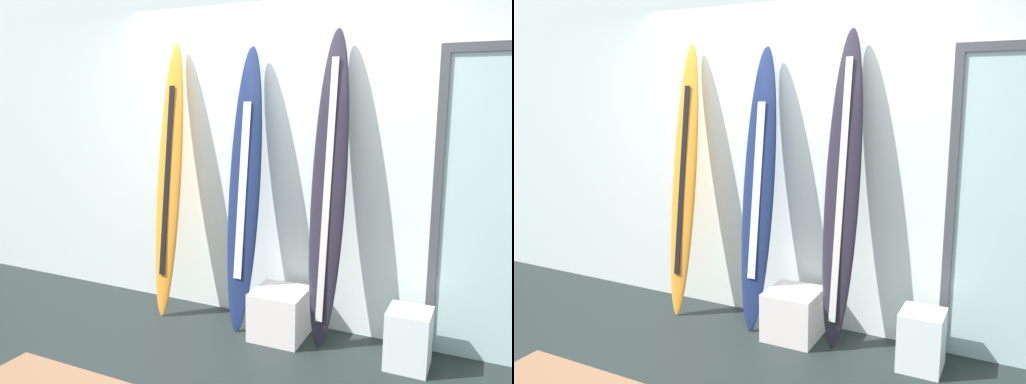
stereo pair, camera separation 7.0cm
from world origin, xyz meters
The scene contains 6 objects.
wall_back centered at (0.00, 1.30, 1.40)m, with size 7.20×0.20×2.80m, color silver.
surfboard_sunset centered at (-0.81, 0.99, 1.12)m, with size 0.23×0.39×2.23m.
surfboard_navy centered at (-0.12, 0.98, 1.08)m, with size 0.26×0.36×2.18m.
surfboard_charcoal centered at (0.54, 0.99, 1.14)m, with size 0.26×0.34×2.27m.
display_block_left centered at (0.21, 0.91, 0.18)m, with size 0.39×0.39×0.37m.
display_block_center centered at (1.16, 0.88, 0.20)m, with size 0.28×0.28×0.40m.
Camera 1 is at (1.62, -2.46, 1.79)m, focal length 36.08 mm.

